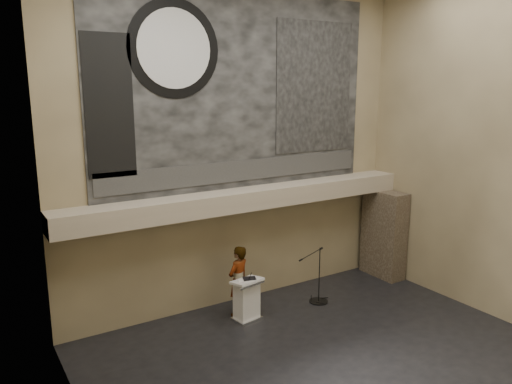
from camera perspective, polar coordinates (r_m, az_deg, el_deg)
floor at (r=11.48m, az=8.96°, el=-18.81°), size 10.00×10.00×0.00m
wall_back at (r=13.21m, az=-1.84°, el=5.08°), size 10.00×0.02×8.50m
wall_left at (r=7.69m, az=-19.37°, el=-0.79°), size 0.02×8.00×8.50m
wall_right at (r=13.81m, az=25.54°, el=4.20°), size 0.02×8.00×8.50m
soffit at (r=13.10m, az=-0.93°, el=-0.76°), size 10.00×0.80×0.50m
sprinkler_left at (r=12.40m, az=-7.16°, el=-2.93°), size 0.04×0.04×0.06m
sprinkler_right at (r=14.17m, az=5.78°, el=-0.98°), size 0.04×0.04×0.06m
banner at (r=13.09m, az=-1.82°, el=11.38°), size 8.00×0.05×5.00m
banner_text_strip at (r=13.24m, az=-1.67°, el=2.47°), size 7.76×0.02×0.55m
banner_clock_rim at (r=12.27m, az=-9.33°, el=15.84°), size 2.30×0.02×2.30m
banner_clock_face at (r=12.25m, az=-9.29°, el=15.85°), size 1.84×0.02×1.84m
banner_building_print at (r=14.41m, az=6.72°, el=11.77°), size 2.60×0.02×3.60m
banner_brick_print at (r=11.72m, az=-16.43°, el=9.33°), size 1.10×0.02×3.20m
stone_pier at (r=16.02m, az=14.40°, el=-4.64°), size 0.60×1.40×2.70m
lectern at (r=12.91m, az=-1.07°, el=-12.22°), size 0.82×0.64×1.14m
binder at (r=12.69m, az=-0.75°, el=-9.88°), size 0.39×0.35×0.04m
papers at (r=12.57m, az=-1.50°, el=-10.18°), size 0.30×0.34×0.00m
speaker_person at (r=13.06m, az=-2.02°, el=-10.11°), size 0.79×0.66×1.86m
mic_stand at (r=14.11m, az=7.11°, el=-11.54°), size 1.27×0.70×1.57m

